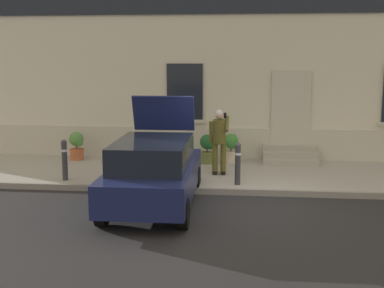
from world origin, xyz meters
name	(u,v)px	position (x,y,z in m)	size (l,w,h in m)	color
ground_plane	(232,206)	(0.00, 0.00, 0.00)	(80.00, 80.00, 0.00)	#232326
sidewalk	(235,174)	(0.00, 2.80, 0.07)	(24.00, 3.60, 0.15)	#99968E
curb_edge	(233,192)	(0.00, 0.94, 0.07)	(24.00, 0.12, 0.15)	gray
building_facade	(239,41)	(0.00, 5.29, 3.73)	(24.00, 1.52, 7.50)	beige
entrance_stoop	(290,156)	(1.60, 4.23, 0.34)	(1.61, 0.96, 0.48)	#9E998E
hatchback_car_navy	(154,171)	(-1.70, -0.21, 0.80)	(1.84, 4.09, 2.34)	#161E4C
bollard_near_person	(238,162)	(0.09, 1.35, 0.71)	(0.15, 0.15, 1.04)	#333338
bollard_far_left	(65,158)	(-4.29, 1.35, 0.71)	(0.15, 0.15, 1.04)	#333338
person_on_phone	(219,138)	(-0.42, 2.35, 1.15)	(0.51, 0.48, 1.75)	#514C1E
planter_terracotta	(77,145)	(-4.83, 3.90, 0.61)	(0.44, 0.44, 0.86)	#B25B38
planter_charcoal	(143,145)	(-2.84, 4.10, 0.61)	(0.44, 0.44, 0.86)	#2D2D30
planter_olive	(207,148)	(-0.84, 3.80, 0.61)	(0.44, 0.44, 0.86)	#606B38
planter_cream	(231,147)	(-0.15, 3.98, 0.61)	(0.44, 0.44, 0.86)	beige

